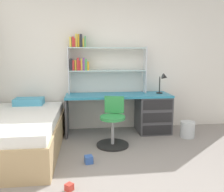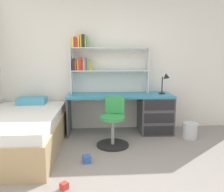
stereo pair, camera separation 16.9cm
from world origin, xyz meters
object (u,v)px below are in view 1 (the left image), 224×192
at_px(toy_block_red_1, 69,187).
at_px(toy_block_blue_0, 89,160).
at_px(bookshelf_hutch, 94,60).
at_px(waste_bin, 188,129).
at_px(swivel_chair, 113,127).
at_px(desk_lamp, 164,80).
at_px(bed_platform, 19,133).
at_px(desk, 144,111).

bearing_deg(toy_block_red_1, toy_block_blue_0, 70.67).
bearing_deg(bookshelf_hutch, waste_bin, -19.77).
relative_size(swivel_chair, toy_block_blue_0, 7.51).
distance_m(desk_lamp, swivel_chair, 1.38).
relative_size(desk_lamp, waste_bin, 1.35).
relative_size(bed_platform, toy_block_blue_0, 19.48).
bearing_deg(desk, toy_block_red_1, -125.06).
bearing_deg(bed_platform, toy_block_red_1, -54.73).
bearing_deg(swivel_chair, desk_lamp, 30.86).
bearing_deg(desk_lamp, swivel_chair, -149.14).
height_order(waste_bin, toy_block_blue_0, waste_bin).
bearing_deg(desk_lamp, toy_block_red_1, -131.69).
bearing_deg(waste_bin, bed_platform, -173.88).
xyz_separation_m(bed_platform, toy_block_red_1, (0.82, -1.16, -0.25)).
xyz_separation_m(bookshelf_hutch, desk_lamp, (1.28, -0.18, -0.38)).
bearing_deg(swivel_chair, desk, 42.12).
bearing_deg(toy_block_blue_0, toy_block_red_1, -109.33).
height_order(desk_lamp, swivel_chair, desk_lamp).
distance_m(desk, toy_block_blue_0, 1.67).
relative_size(bookshelf_hutch, toy_block_blue_0, 14.08).
distance_m(swivel_chair, toy_block_blue_0, 0.78).
bearing_deg(desk_lamp, bookshelf_hutch, 171.95).
distance_m(swivel_chair, toy_block_red_1, 1.42).
relative_size(bed_platform, waste_bin, 7.13).
xyz_separation_m(toy_block_blue_0, toy_block_red_1, (-0.22, -0.63, -0.01)).
bearing_deg(bookshelf_hutch, swivel_chair, -72.46).
height_order(bookshelf_hutch, bed_platform, bookshelf_hutch).
bearing_deg(toy_block_blue_0, waste_bin, 25.11).
bearing_deg(desk_lamp, bed_platform, -164.14).
relative_size(desk, bookshelf_hutch, 1.32).
distance_m(desk, bookshelf_hutch, 1.35).
height_order(desk_lamp, toy_block_blue_0, desk_lamp).
bearing_deg(toy_block_red_1, bookshelf_hutch, 79.69).
relative_size(desk_lamp, swivel_chair, 0.49).
bearing_deg(bookshelf_hutch, bed_platform, -143.35).
height_order(desk, desk_lamp, desk_lamp).
height_order(desk, swivel_chair, swivel_chair).
xyz_separation_m(waste_bin, toy_block_blue_0, (-1.77, -0.83, -0.09)).
xyz_separation_m(bookshelf_hutch, toy_block_blue_0, (-0.15, -1.41, -1.31)).
bearing_deg(swivel_chair, bookshelf_hutch, 107.54).
height_order(bed_platform, toy_block_blue_0, bed_platform).
distance_m(desk_lamp, bed_platform, 2.67).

